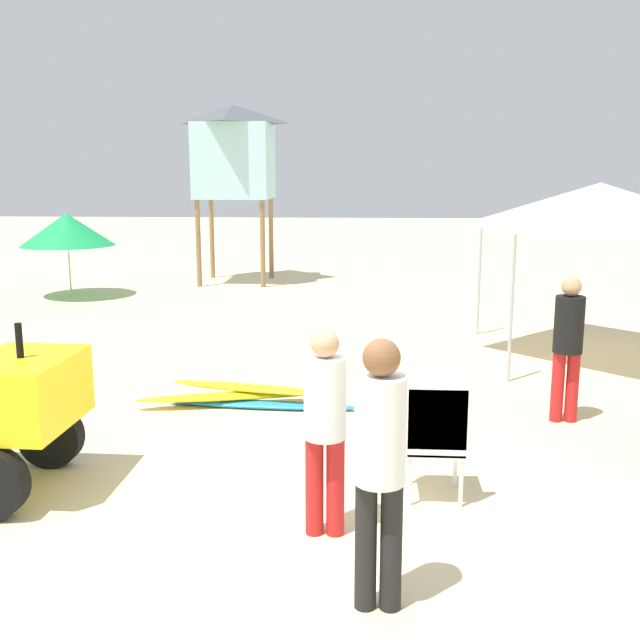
{
  "coord_description": "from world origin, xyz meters",
  "views": [
    {
      "loc": [
        0.72,
        -5.21,
        2.75
      ],
      "look_at": [
        0.15,
        3.45,
        1.02
      ],
      "focal_mm": 41.83,
      "sensor_mm": 36.0,
      "label": 1
    }
  ],
  "objects_px": {
    "lifeguard_near_center": "(568,340)",
    "lifeguard_near_right": "(325,420)",
    "stacked_plastic_chairs": "(436,427)",
    "popup_canopy": "(599,205)",
    "lifeguard_tower": "(234,152)",
    "surfboard_pile": "(251,396)",
    "lifeguard_near_left": "(380,457)",
    "beach_umbrella_left": "(67,229)"
  },
  "relations": [
    {
      "from": "lifeguard_near_center",
      "to": "lifeguard_near_right",
      "type": "bearing_deg",
      "value": -131.68
    },
    {
      "from": "stacked_plastic_chairs",
      "to": "popup_canopy",
      "type": "distance_m",
      "value": 6.13
    },
    {
      "from": "popup_canopy",
      "to": "lifeguard_tower",
      "type": "bearing_deg",
      "value": 132.42
    },
    {
      "from": "lifeguard_near_center",
      "to": "popup_canopy",
      "type": "height_order",
      "value": "popup_canopy"
    },
    {
      "from": "surfboard_pile",
      "to": "lifeguard_near_center",
      "type": "distance_m",
      "value": 3.69
    },
    {
      "from": "lifeguard_near_center",
      "to": "popup_canopy",
      "type": "bearing_deg",
      "value": 69.49
    },
    {
      "from": "lifeguard_tower",
      "to": "surfboard_pile",
      "type": "bearing_deg",
      "value": -79.04
    },
    {
      "from": "surfboard_pile",
      "to": "lifeguard_near_center",
      "type": "bearing_deg",
      "value": -5.12
    },
    {
      "from": "surfboard_pile",
      "to": "lifeguard_near_left",
      "type": "height_order",
      "value": "lifeguard_near_left"
    },
    {
      "from": "surfboard_pile",
      "to": "popup_canopy",
      "type": "bearing_deg",
      "value": 30.13
    },
    {
      "from": "stacked_plastic_chairs",
      "to": "beach_umbrella_left",
      "type": "bearing_deg",
      "value": 125.61
    },
    {
      "from": "lifeguard_near_right",
      "to": "surfboard_pile",
      "type": "bearing_deg",
      "value": 108.85
    },
    {
      "from": "lifeguard_near_left",
      "to": "popup_canopy",
      "type": "bearing_deg",
      "value": 64.57
    },
    {
      "from": "stacked_plastic_chairs",
      "to": "lifeguard_near_right",
      "type": "xyz_separation_m",
      "value": [
        -0.89,
        -0.65,
        0.27
      ]
    },
    {
      "from": "lifeguard_near_left",
      "to": "stacked_plastic_chairs",
      "type": "bearing_deg",
      "value": 73.05
    },
    {
      "from": "lifeguard_near_right",
      "to": "beach_umbrella_left",
      "type": "bearing_deg",
      "value": 120.54
    },
    {
      "from": "surfboard_pile",
      "to": "lifeguard_near_left",
      "type": "bearing_deg",
      "value": -70.35
    },
    {
      "from": "lifeguard_near_left",
      "to": "lifeguard_near_right",
      "type": "height_order",
      "value": "lifeguard_near_left"
    },
    {
      "from": "lifeguard_near_right",
      "to": "lifeguard_tower",
      "type": "bearing_deg",
      "value": 102.89
    },
    {
      "from": "surfboard_pile",
      "to": "lifeguard_near_center",
      "type": "xyz_separation_m",
      "value": [
        3.58,
        -0.32,
        0.82
      ]
    },
    {
      "from": "surfboard_pile",
      "to": "lifeguard_near_right",
      "type": "distance_m",
      "value": 3.41
    },
    {
      "from": "beach_umbrella_left",
      "to": "lifeguard_near_center",
      "type": "bearing_deg",
      "value": -41.83
    },
    {
      "from": "stacked_plastic_chairs",
      "to": "popup_canopy",
      "type": "height_order",
      "value": "popup_canopy"
    },
    {
      "from": "beach_umbrella_left",
      "to": "popup_canopy",
      "type": "bearing_deg",
      "value": -25.9
    },
    {
      "from": "lifeguard_near_center",
      "to": "lifeguard_tower",
      "type": "bearing_deg",
      "value": 118.06
    },
    {
      "from": "lifeguard_near_center",
      "to": "beach_umbrella_left",
      "type": "relative_size",
      "value": 0.8
    },
    {
      "from": "lifeguard_tower",
      "to": "beach_umbrella_left",
      "type": "bearing_deg",
      "value": -143.51
    },
    {
      "from": "popup_canopy",
      "to": "lifeguard_near_right",
      "type": "bearing_deg",
      "value": -121.86
    },
    {
      "from": "stacked_plastic_chairs",
      "to": "lifeguard_near_left",
      "type": "bearing_deg",
      "value": -106.95
    },
    {
      "from": "popup_canopy",
      "to": "stacked_plastic_chairs",
      "type": "bearing_deg",
      "value": -117.85
    },
    {
      "from": "beach_umbrella_left",
      "to": "surfboard_pile",
      "type": "bearing_deg",
      "value": -55.29
    },
    {
      "from": "lifeguard_near_left",
      "to": "lifeguard_near_center",
      "type": "bearing_deg",
      "value": 60.87
    },
    {
      "from": "stacked_plastic_chairs",
      "to": "surfboard_pile",
      "type": "distance_m",
      "value": 3.21
    },
    {
      "from": "surfboard_pile",
      "to": "lifeguard_tower",
      "type": "height_order",
      "value": "lifeguard_tower"
    },
    {
      "from": "lifeguard_near_left",
      "to": "lifeguard_near_right",
      "type": "xyz_separation_m",
      "value": [
        -0.4,
        0.97,
        -0.1
      ]
    },
    {
      "from": "stacked_plastic_chairs",
      "to": "lifeguard_near_center",
      "type": "relative_size",
      "value": 0.68
    },
    {
      "from": "lifeguard_near_center",
      "to": "beach_umbrella_left",
      "type": "distance_m",
      "value": 11.87
    },
    {
      "from": "surfboard_pile",
      "to": "lifeguard_near_left",
      "type": "xyz_separation_m",
      "value": [
        1.47,
        -4.11,
        0.91
      ]
    },
    {
      "from": "lifeguard_near_center",
      "to": "stacked_plastic_chairs",
      "type": "bearing_deg",
      "value": -126.72
    },
    {
      "from": "lifeguard_near_center",
      "to": "popup_canopy",
      "type": "xyz_separation_m",
      "value": [
        1.15,
        3.06,
        1.33
      ]
    },
    {
      "from": "beach_umbrella_left",
      "to": "lifeguard_near_right",
      "type": "bearing_deg",
      "value": -59.46
    },
    {
      "from": "surfboard_pile",
      "to": "lifeguard_near_left",
      "type": "distance_m",
      "value": 4.46
    }
  ]
}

